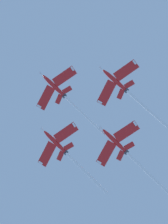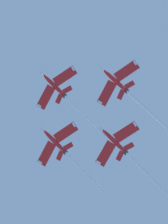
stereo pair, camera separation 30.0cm
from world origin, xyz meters
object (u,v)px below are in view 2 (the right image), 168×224
(jet_slot, at_px, (126,152))
(jet_left_wing, at_px, (125,89))
(jet_lead, at_px, (61,92))
(jet_right_wing, at_px, (65,152))

(jet_slot, bearing_deg, jet_left_wing, -64.53)
(jet_slot, bearing_deg, jet_lead, -113.35)
(jet_right_wing, height_order, jet_slot, jet_right_wing)
(jet_left_wing, bearing_deg, jet_right_wing, 158.78)
(jet_lead, relative_size, jet_left_wing, 1.06)
(jet_left_wing, height_order, jet_slot, jet_left_wing)
(jet_left_wing, xyz_separation_m, jet_slot, (-9.35, 19.62, -5.23))
(jet_lead, relative_size, jet_slot, 0.95)
(jet_left_wing, distance_m, jet_slot, 22.35)
(jet_lead, height_order, jet_left_wing, jet_lead)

